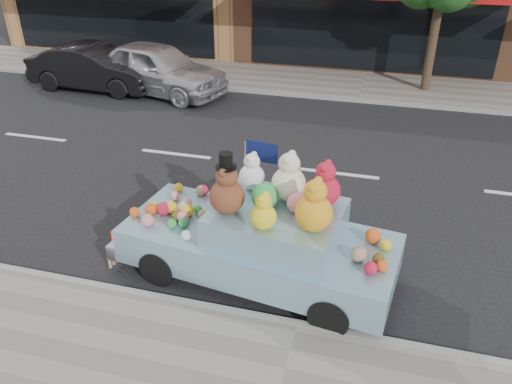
% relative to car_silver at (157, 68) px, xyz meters
% --- Properties ---
extents(ground, '(120.00, 120.00, 0.00)m').
position_rel_car_silver_xyz_m(ground, '(6.40, -4.27, -0.80)').
color(ground, black).
rests_on(ground, ground).
extents(far_sidewalk, '(60.00, 3.00, 0.12)m').
position_rel_car_silver_xyz_m(far_sidewalk, '(6.40, 2.23, -0.74)').
color(far_sidewalk, gray).
rests_on(far_sidewalk, ground).
extents(near_kerb, '(60.00, 0.12, 0.13)m').
position_rel_car_silver_xyz_m(near_kerb, '(6.40, -9.27, -0.74)').
color(near_kerb, gray).
rests_on(near_kerb, ground).
extents(far_kerb, '(60.00, 0.12, 0.13)m').
position_rel_car_silver_xyz_m(far_kerb, '(6.40, 0.73, -0.74)').
color(far_kerb, gray).
rests_on(far_kerb, ground).
extents(car_silver, '(5.05, 3.07, 1.61)m').
position_rel_car_silver_xyz_m(car_silver, '(0.00, 0.00, 0.00)').
color(car_silver, silver).
rests_on(car_silver, ground).
extents(car_dark, '(4.44, 1.75, 1.44)m').
position_rel_car_silver_xyz_m(car_dark, '(-2.14, -0.21, -0.08)').
color(car_dark, black).
rests_on(car_dark, ground).
extents(art_car, '(4.67, 2.32, 2.31)m').
position_rel_car_silver_xyz_m(art_car, '(5.59, -8.25, -0.00)').
color(art_car, black).
rests_on(art_car, ground).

